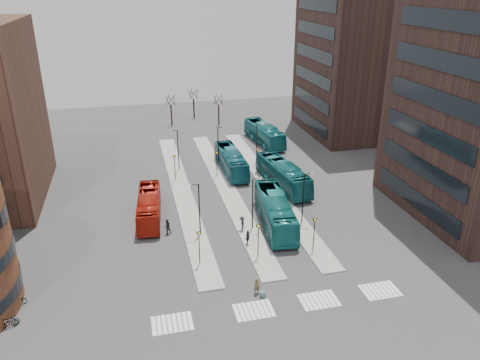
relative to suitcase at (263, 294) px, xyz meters
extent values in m
plane|color=#313134|center=(-0.26, -5.64, -0.26)|extent=(160.00, 160.00, 0.00)
cube|color=gray|center=(-4.26, 24.36, -0.18)|extent=(2.50, 45.00, 0.15)
cube|color=gray|center=(1.74, 24.36, -0.18)|extent=(2.50, 45.00, 0.15)
cube|color=gray|center=(7.74, 24.36, -0.18)|extent=(2.50, 45.00, 0.15)
cube|color=navy|center=(0.00, 0.00, 0.00)|extent=(0.51, 0.47, 0.52)
imported|color=#A71A0C|center=(-8.89, 17.76, 1.24)|extent=(3.42, 10.93, 3.00)
imported|color=#146365|center=(5.12, 12.70, 1.48)|extent=(4.35, 12.78, 3.49)
imported|color=#145867|center=(3.77, 29.96, 1.38)|extent=(2.86, 11.77, 3.27)
imported|color=#135960|center=(9.45, 22.90, 1.47)|extent=(4.46, 12.72, 3.47)
imported|color=#15646D|center=(12.19, 41.34, 1.44)|extent=(4.31, 12.44, 3.39)
imported|color=brown|center=(-0.36, 0.61, 0.54)|extent=(0.61, 0.43, 1.60)
imported|color=black|center=(-7.20, 13.43, 0.62)|extent=(1.01, 0.89, 1.77)
imported|color=black|center=(0.91, 8.91, 0.61)|extent=(0.76, 1.11, 1.74)
imported|color=black|center=(1.09, 12.16, 0.62)|extent=(0.79, 1.21, 1.76)
imported|color=gray|center=(-21.26, 1.31, 0.15)|extent=(1.58, 0.62, 0.82)
imported|color=gray|center=(-21.26, 0.94, 0.20)|extent=(1.60, 0.87, 0.92)
imported|color=gray|center=(-21.26, 3.86, 0.21)|extent=(1.90, 0.98, 0.95)
cube|color=silver|center=(-9.76, -1.64, -0.25)|extent=(0.35, 2.40, 0.01)
cube|color=silver|center=(-9.33, -1.64, -0.25)|extent=(0.35, 2.40, 0.01)
cube|color=silver|center=(-8.90, -1.64, -0.25)|extent=(0.35, 2.40, 0.01)
cube|color=silver|center=(-8.47, -1.64, -0.25)|extent=(0.35, 2.40, 0.01)
cube|color=silver|center=(-8.04, -1.64, -0.25)|extent=(0.35, 2.40, 0.01)
cube|color=silver|center=(-7.61, -1.64, -0.25)|extent=(0.35, 2.40, 0.01)
cube|color=silver|center=(-7.19, -1.64, -0.25)|extent=(0.35, 2.40, 0.01)
cube|color=silver|center=(-6.76, -1.64, -0.25)|extent=(0.35, 2.40, 0.01)
cube|color=silver|center=(-2.76, -1.64, -0.25)|extent=(0.35, 2.40, 0.01)
cube|color=silver|center=(-2.33, -1.64, -0.25)|extent=(0.35, 2.40, 0.01)
cube|color=silver|center=(-1.90, -1.64, -0.25)|extent=(0.35, 2.40, 0.01)
cube|color=silver|center=(-1.47, -1.64, -0.25)|extent=(0.35, 2.40, 0.01)
cube|color=silver|center=(-1.04, -1.64, -0.25)|extent=(0.35, 2.40, 0.01)
cube|color=silver|center=(-0.61, -1.64, -0.25)|extent=(0.35, 2.40, 0.01)
cube|color=silver|center=(-0.19, -1.64, -0.25)|extent=(0.35, 2.40, 0.01)
cube|color=silver|center=(0.24, -1.64, -0.25)|extent=(0.35, 2.40, 0.01)
cube|color=silver|center=(3.24, -1.64, -0.25)|extent=(0.35, 2.40, 0.01)
cube|color=silver|center=(3.67, -1.64, -0.25)|extent=(0.35, 2.40, 0.01)
cube|color=silver|center=(4.10, -1.64, -0.25)|extent=(0.35, 2.40, 0.01)
cube|color=silver|center=(4.53, -1.64, -0.25)|extent=(0.35, 2.40, 0.01)
cube|color=silver|center=(4.96, -1.64, -0.25)|extent=(0.35, 2.40, 0.01)
cube|color=silver|center=(5.39, -1.64, -0.25)|extent=(0.35, 2.40, 0.01)
cube|color=silver|center=(5.81, -1.64, -0.25)|extent=(0.35, 2.40, 0.01)
cube|color=silver|center=(6.24, -1.64, -0.25)|extent=(0.35, 2.40, 0.01)
cube|color=silver|center=(9.24, -1.64, -0.25)|extent=(0.35, 2.40, 0.01)
cube|color=silver|center=(9.67, -1.64, -0.25)|extent=(0.35, 2.40, 0.01)
cube|color=silver|center=(10.10, -1.64, -0.25)|extent=(0.35, 2.40, 0.01)
cube|color=silver|center=(10.53, -1.64, -0.25)|extent=(0.35, 2.40, 0.01)
cube|color=silver|center=(10.96, -1.64, -0.25)|extent=(0.35, 2.40, 0.01)
cube|color=silver|center=(11.39, -1.64, -0.25)|extent=(0.35, 2.40, 0.01)
cube|color=silver|center=(11.81, -1.64, -0.25)|extent=(0.35, 2.40, 0.01)
cube|color=silver|center=(12.24, -1.64, -0.25)|extent=(0.35, 2.40, 0.01)
cube|color=black|center=(21.68, 10.36, 2.24)|extent=(0.12, 16.00, 2.00)
cube|color=black|center=(21.68, 10.36, 6.24)|extent=(0.12, 16.00, 2.00)
cube|color=black|center=(21.68, 10.36, 10.24)|extent=(0.12, 16.00, 2.00)
cube|color=black|center=(21.68, 10.36, 14.24)|extent=(0.12, 16.00, 2.00)
cube|color=black|center=(21.68, 10.36, 18.24)|extent=(0.12, 16.00, 2.00)
cube|color=black|center=(21.68, 10.36, 22.24)|extent=(0.12, 16.00, 2.00)
cube|color=#33201C|center=(31.74, 44.36, 14.74)|extent=(20.00, 20.00, 30.00)
cube|color=black|center=(21.68, 44.36, 2.24)|extent=(0.12, 16.00, 2.00)
cube|color=black|center=(21.68, 44.36, 6.24)|extent=(0.12, 16.00, 2.00)
cube|color=black|center=(21.68, 44.36, 10.24)|extent=(0.12, 16.00, 2.00)
cube|color=black|center=(21.68, 44.36, 14.24)|extent=(0.12, 16.00, 2.00)
cube|color=black|center=(21.68, 44.36, 18.24)|extent=(0.12, 16.00, 2.00)
cube|color=black|center=(21.68, 44.36, 22.24)|extent=(0.12, 16.00, 2.00)
cylinder|color=black|center=(-4.66, 6.36, 1.64)|extent=(0.10, 0.10, 3.50)
cube|color=black|center=(-4.66, 6.36, 3.39)|extent=(0.45, 0.10, 0.30)
cube|color=yellow|center=(-4.66, 6.30, 3.39)|extent=(0.20, 0.02, 0.20)
cylinder|color=black|center=(-4.66, 28.36, 1.64)|extent=(0.10, 0.10, 3.50)
cube|color=black|center=(-4.66, 28.36, 3.39)|extent=(0.45, 0.10, 0.30)
cube|color=yellow|center=(-4.66, 28.30, 3.39)|extent=(0.20, 0.02, 0.20)
cylinder|color=black|center=(1.34, 6.36, 1.64)|extent=(0.10, 0.10, 3.50)
cube|color=black|center=(1.34, 6.36, 3.39)|extent=(0.45, 0.10, 0.30)
cube|color=yellow|center=(1.34, 6.30, 3.39)|extent=(0.20, 0.02, 0.20)
cylinder|color=black|center=(1.34, 28.36, 1.64)|extent=(0.10, 0.10, 3.50)
cube|color=black|center=(1.34, 28.36, 3.39)|extent=(0.45, 0.10, 0.30)
cube|color=yellow|center=(1.34, 28.30, 3.39)|extent=(0.20, 0.02, 0.20)
cylinder|color=black|center=(7.34, 6.36, 1.64)|extent=(0.10, 0.10, 3.50)
cube|color=black|center=(7.34, 6.36, 3.39)|extent=(0.45, 0.10, 0.30)
cube|color=yellow|center=(7.34, 6.30, 3.39)|extent=(0.20, 0.02, 0.20)
cylinder|color=black|center=(7.34, 28.36, 1.64)|extent=(0.10, 0.10, 3.50)
cube|color=black|center=(7.34, 28.36, 3.39)|extent=(0.45, 0.10, 0.30)
cube|color=yellow|center=(7.34, 28.30, 3.39)|extent=(0.20, 0.02, 0.20)
cylinder|color=black|center=(-3.66, 12.36, 2.89)|extent=(0.14, 0.14, 6.00)
cylinder|color=black|center=(-4.11, 12.36, 5.89)|extent=(0.90, 0.08, 0.08)
sphere|color=silver|center=(-4.56, 12.36, 5.89)|extent=(0.24, 0.24, 0.24)
cylinder|color=black|center=(-3.66, 32.36, 2.89)|extent=(0.14, 0.14, 6.00)
cylinder|color=black|center=(-4.11, 32.36, 5.89)|extent=(0.90, 0.08, 0.08)
sphere|color=silver|center=(-4.56, 32.36, 5.89)|extent=(0.24, 0.24, 0.24)
cylinder|color=black|center=(2.34, 12.36, 2.89)|extent=(0.14, 0.14, 6.00)
cylinder|color=black|center=(2.79, 12.36, 5.89)|extent=(0.90, 0.08, 0.08)
sphere|color=silver|center=(3.24, 12.36, 5.89)|extent=(0.24, 0.24, 0.24)
cylinder|color=black|center=(2.34, 32.36, 2.89)|extent=(0.14, 0.14, 6.00)
cylinder|color=black|center=(2.79, 32.36, 5.89)|extent=(0.90, 0.08, 0.08)
sphere|color=silver|center=(3.24, 32.36, 5.89)|extent=(0.24, 0.24, 0.24)
cylinder|color=black|center=(8.34, 12.36, 2.89)|extent=(0.14, 0.14, 6.00)
cylinder|color=black|center=(8.79, 12.36, 5.89)|extent=(0.90, 0.08, 0.08)
sphere|color=silver|center=(9.24, 12.36, 5.89)|extent=(0.24, 0.24, 0.24)
cylinder|color=black|center=(8.34, 32.36, 2.89)|extent=(0.14, 0.14, 6.00)
cylinder|color=black|center=(8.79, 32.36, 5.89)|extent=(0.90, 0.08, 0.08)
sphere|color=silver|center=(9.24, 32.36, 5.89)|extent=(0.24, 0.24, 0.24)
cylinder|color=black|center=(-2.26, 56.36, 1.74)|extent=(0.30, 0.30, 4.00)
cylinder|color=black|center=(-1.56, 56.36, 4.64)|extent=(0.10, 1.56, 1.95)
cylinder|color=black|center=(-2.04, 57.03, 4.64)|extent=(1.48, 0.59, 1.97)
cylinder|color=black|center=(-2.82, 56.77, 4.64)|extent=(0.90, 1.31, 1.99)
cylinder|color=black|center=(-2.82, 55.95, 4.64)|extent=(0.89, 1.31, 1.99)
cylinder|color=black|center=(-2.04, 55.70, 4.64)|extent=(1.48, 0.58, 1.97)
cylinder|color=black|center=(2.74, 60.36, 1.74)|extent=(0.30, 0.30, 4.00)
cylinder|color=black|center=(3.44, 60.36, 4.64)|extent=(0.10, 1.56, 1.95)
cylinder|color=black|center=(2.96, 61.03, 4.64)|extent=(1.48, 0.59, 1.97)
cylinder|color=black|center=(2.18, 60.77, 4.64)|extent=(0.90, 1.31, 1.99)
cylinder|color=black|center=(2.18, 59.95, 4.64)|extent=(0.89, 1.31, 1.99)
cylinder|color=black|center=(2.96, 59.70, 4.64)|extent=(1.48, 0.58, 1.97)
cylinder|color=black|center=(6.74, 54.36, 1.74)|extent=(0.30, 0.30, 4.00)
cylinder|color=black|center=(7.44, 54.36, 4.64)|extent=(0.10, 1.56, 1.95)
cylinder|color=black|center=(6.96, 55.03, 4.64)|extent=(1.48, 0.59, 1.97)
cylinder|color=black|center=(6.18, 54.77, 4.64)|extent=(0.90, 1.31, 1.99)
cylinder|color=black|center=(6.18, 53.95, 4.64)|extent=(0.89, 1.31, 1.99)
cylinder|color=black|center=(6.96, 53.70, 4.64)|extent=(1.48, 0.58, 1.97)
camera|label=1|loc=(-10.03, -32.99, 25.86)|focal=35.00mm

